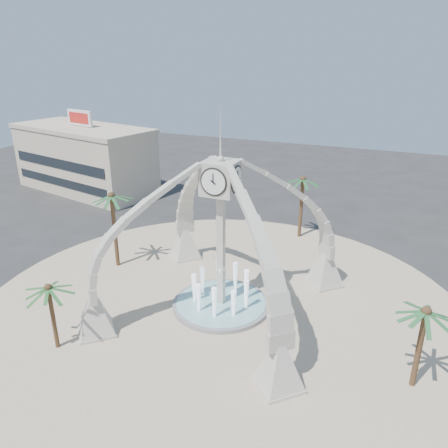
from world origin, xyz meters
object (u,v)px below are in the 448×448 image
at_px(clock_tower, 221,235).
at_px(palm_north, 303,180).
at_px(palm_south, 48,288).
at_px(fountain, 221,303).
at_px(palm_east, 426,312).
at_px(palm_west, 111,197).

xyz_separation_m(clock_tower, palm_north, (2.23, 16.99, 0.24)).
xyz_separation_m(palm_north, palm_south, (-10.77, -26.55, -1.93)).
distance_m(fountain, palm_east, 16.07).
xyz_separation_m(fountain, palm_north, (2.23, 16.99, 6.44)).
xyz_separation_m(clock_tower, palm_south, (-8.54, -9.57, -1.68)).
xyz_separation_m(palm_east, palm_south, (-23.35, -6.00, -0.60)).
bearing_deg(palm_west, palm_east, -13.12).
distance_m(palm_north, palm_south, 28.72).
bearing_deg(fountain, palm_south, -131.74).
bearing_deg(fountain, palm_east, -13.54).
relative_size(fountain, palm_north, 1.05).
relative_size(clock_tower, palm_north, 2.35).
distance_m(fountain, palm_south, 13.60).
bearing_deg(palm_south, palm_north, 67.92).
bearing_deg(clock_tower, palm_east, -13.54).
xyz_separation_m(clock_tower, palm_west, (-12.36, 2.76, 0.63)).
height_order(fountain, palm_east, palm_east).
relative_size(palm_east, palm_west, 0.77).
bearing_deg(palm_south, clock_tower, 48.26).
bearing_deg(palm_west, clock_tower, -12.60).
bearing_deg(palm_north, fountain, -97.49).
bearing_deg(fountain, clock_tower, -90.00).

